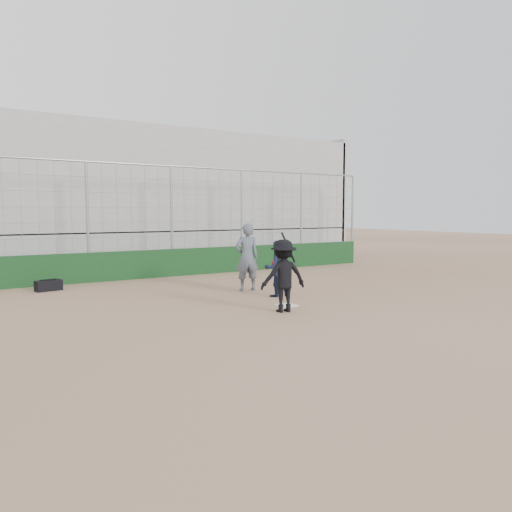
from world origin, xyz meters
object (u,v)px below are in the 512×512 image
equipment_bag (49,285)px  catcher_crouched (276,278)px  umpire (247,260)px  batter_at_plate (283,276)px

equipment_bag → catcher_crouched: bearing=-41.7°
umpire → equipment_bag: umpire is taller
umpire → equipment_bag: bearing=-20.6°
catcher_crouched → equipment_bag: (-5.10, 4.54, -0.37)m
batter_at_plate → equipment_bag: size_ratio=2.34×
umpire → equipment_bag: (-4.99, 3.17, -0.74)m
batter_at_plate → umpire: 3.32m
batter_at_plate → equipment_bag: batter_at_plate is taller
batter_at_plate → equipment_bag: bearing=122.2°
catcher_crouched → umpire: (-0.11, 1.36, 0.38)m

